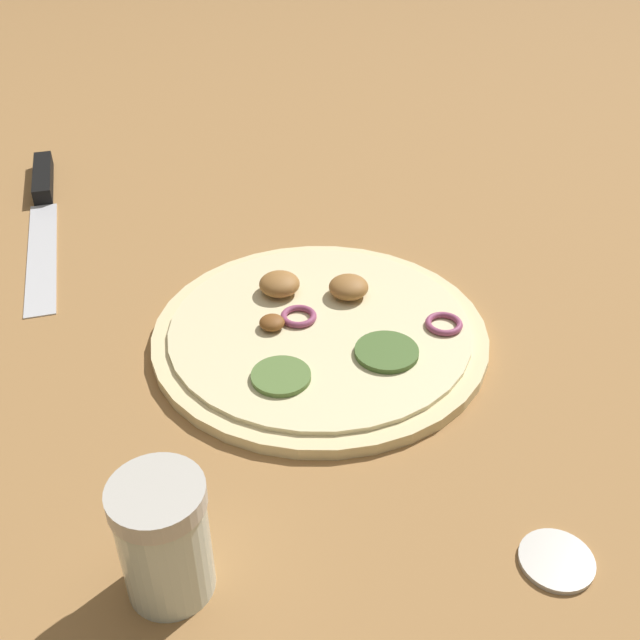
{
  "coord_description": "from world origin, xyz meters",
  "views": [
    {
      "loc": [
        0.44,
        0.24,
        0.38
      ],
      "look_at": [
        0.0,
        0.0,
        0.02
      ],
      "focal_mm": 42.0,
      "sensor_mm": 36.0,
      "label": 1
    }
  ],
  "objects_px": {
    "loose_cap": "(557,559)",
    "knife": "(43,196)",
    "spice_jar": "(164,539)",
    "pizza": "(320,331)"
  },
  "relations": [
    {
      "from": "spice_jar",
      "to": "loose_cap",
      "type": "height_order",
      "value": "spice_jar"
    },
    {
      "from": "pizza",
      "to": "loose_cap",
      "type": "distance_m",
      "value": 0.27
    },
    {
      "from": "knife",
      "to": "loose_cap",
      "type": "height_order",
      "value": "knife"
    },
    {
      "from": "loose_cap",
      "to": "knife",
      "type": "bearing_deg",
      "value": -107.96
    },
    {
      "from": "knife",
      "to": "spice_jar",
      "type": "distance_m",
      "value": 0.55
    },
    {
      "from": "pizza",
      "to": "loose_cap",
      "type": "bearing_deg",
      "value": 61.04
    },
    {
      "from": "knife",
      "to": "loose_cap",
      "type": "distance_m",
      "value": 0.66
    },
    {
      "from": "pizza",
      "to": "spice_jar",
      "type": "height_order",
      "value": "spice_jar"
    },
    {
      "from": "spice_jar",
      "to": "loose_cap",
      "type": "relative_size",
      "value": 1.8
    },
    {
      "from": "pizza",
      "to": "spice_jar",
      "type": "distance_m",
      "value": 0.26
    }
  ]
}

